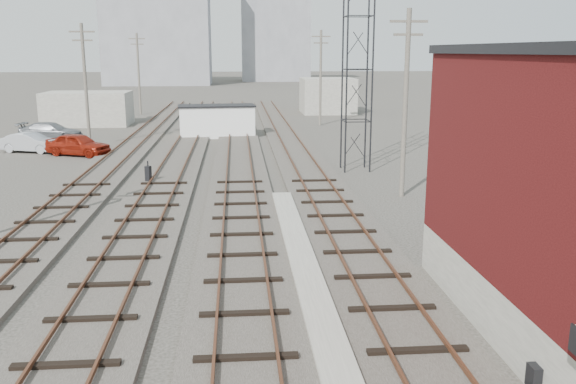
{
  "coord_description": "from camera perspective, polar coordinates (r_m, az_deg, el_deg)",
  "views": [
    {
      "loc": [
        -1.61,
        -0.89,
        7.04
      ],
      "look_at": [
        0.15,
        19.94,
        2.2
      ],
      "focal_mm": 38.0,
      "sensor_mm": 36.0,
      "label": 1
    }
  ],
  "objects": [
    {
      "name": "ground",
      "position": [
        61.32,
        -3.31,
        6.43
      ],
      "size": [
        320.0,
        320.0,
        0.0
      ],
      "primitive_type": "plane",
      "color": "#282621",
      "rests_on": "ground"
    },
    {
      "name": "track_right",
      "position": [
        40.7,
        1.04,
        3.23
      ],
      "size": [
        3.2,
        90.0,
        0.39
      ],
      "color": "#332D28",
      "rests_on": "ground"
    },
    {
      "name": "track_mid_right",
      "position": [
        40.49,
        -4.61,
        3.14
      ],
      "size": [
        3.2,
        90.0,
        0.39
      ],
      "color": "#332D28",
      "rests_on": "ground"
    },
    {
      "name": "track_mid_left",
      "position": [
        40.68,
        -10.26,
        3.01
      ],
      "size": [
        3.2,
        90.0,
        0.39
      ],
      "color": "#332D28",
      "rests_on": "ground"
    },
    {
      "name": "track_left",
      "position": [
        41.25,
        -15.8,
        2.87
      ],
      "size": [
        3.2,
        90.0,
        0.39
      ],
      "color": "#332D28",
      "rests_on": "ground"
    },
    {
      "name": "platform_curb",
      "position": [
        16.55,
        3.0,
        -11.66
      ],
      "size": [
        0.9,
        28.0,
        0.26
      ],
      "primitive_type": "cube",
      "color": "gray",
      "rests_on": "ground"
    },
    {
      "name": "lattice_tower",
      "position": [
        36.59,
        6.56,
        13.68
      ],
      "size": [
        1.6,
        1.6,
        15.0
      ],
      "color": "black",
      "rests_on": "ground"
    },
    {
      "name": "utility_pole_left_b",
      "position": [
        47.22,
        -18.43,
        9.66
      ],
      "size": [
        1.8,
        0.24,
        9.0
      ],
      "color": "#595147",
      "rests_on": "ground"
    },
    {
      "name": "utility_pole_left_c",
      "position": [
        71.76,
        -13.81,
        10.88
      ],
      "size": [
        1.8,
        0.24,
        9.0
      ],
      "color": "#595147",
      "rests_on": "ground"
    },
    {
      "name": "utility_pole_right_a",
      "position": [
        30.09,
        10.94,
        8.53
      ],
      "size": [
        1.8,
        0.24,
        9.0
      ],
      "color": "#595147",
      "rests_on": "ground"
    },
    {
      "name": "utility_pole_right_b",
      "position": [
        59.49,
        3.07,
        10.86
      ],
      "size": [
        1.8,
        0.24,
        9.0
      ],
      "color": "#595147",
      "rests_on": "ground"
    },
    {
      "name": "apartment_left",
      "position": [
        137.11,
        -12.17,
        16.09
      ],
      "size": [
        22.0,
        14.0,
        30.0
      ],
      "primitive_type": "cube",
      "color": "gray",
      "rests_on": "ground"
    },
    {
      "name": "apartment_right",
      "position": [
        151.32,
        -1.23,
        15.3
      ],
      "size": [
        16.0,
        12.0,
        26.0
      ],
      "primitive_type": "cube",
      "color": "gray",
      "rests_on": "ground"
    },
    {
      "name": "shed_left",
      "position": [
        62.81,
        -18.21,
        7.43
      ],
      "size": [
        8.0,
        5.0,
        3.2
      ],
      "primitive_type": "cube",
      "color": "gray",
      "rests_on": "ground"
    },
    {
      "name": "shed_right",
      "position": [
        71.86,
        3.72,
        8.99
      ],
      "size": [
        6.0,
        6.0,
        4.0
      ],
      "primitive_type": "cube",
      "color": "gray",
      "rests_on": "ground"
    },
    {
      "name": "switch_stand",
      "position": [
        33.71,
        -12.94,
        1.63
      ],
      "size": [
        0.36,
        0.36,
        1.2
      ],
      "rotation": [
        0.0,
        0.0,
        -0.4
      ],
      "color": "black",
      "rests_on": "ground"
    },
    {
      "name": "site_trailer",
      "position": [
        51.65,
        -6.68,
        6.63
      ],
      "size": [
        6.59,
        3.35,
        2.67
      ],
      "rotation": [
        0.0,
        0.0,
        0.09
      ],
      "color": "white",
      "rests_on": "ground"
    },
    {
      "name": "car_red",
      "position": [
        44.52,
        -19.06,
        4.23
      ],
      "size": [
        4.88,
        3.47,
        1.54
      ],
      "primitive_type": "imported",
      "rotation": [
        0.0,
        0.0,
        1.16
      ],
      "color": "maroon",
      "rests_on": "ground"
    },
    {
      "name": "car_silver",
      "position": [
        47.2,
        -22.95,
        4.29
      ],
      "size": [
        4.49,
        2.68,
        1.4
      ],
      "primitive_type": "imported",
      "rotation": [
        0.0,
        0.0,
        1.27
      ],
      "color": "#B0B3B8",
      "rests_on": "ground"
    },
    {
      "name": "car_grey",
      "position": [
        52.86,
        -21.3,
        5.3
      ],
      "size": [
        5.25,
        2.63,
        1.46
      ],
      "primitive_type": "imported",
      "rotation": [
        0.0,
        0.0,
        1.45
      ],
      "color": "slate",
      "rests_on": "ground"
    }
  ]
}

